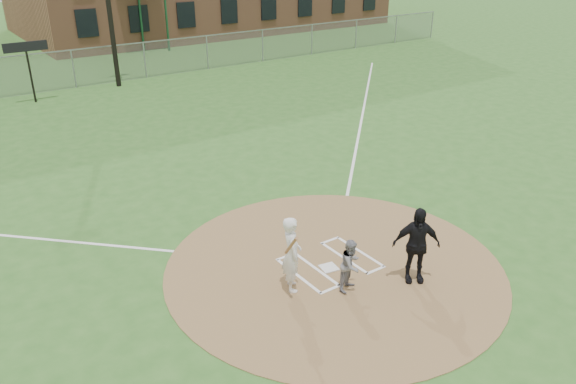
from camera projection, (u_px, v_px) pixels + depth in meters
ground at (334, 267)px, 14.02m from camera, size 140.00×140.00×0.00m
dirt_circle at (334, 266)px, 14.02m from camera, size 8.40×8.40×0.02m
home_plate at (329, 268)px, 13.91m from camera, size 0.47×0.47×0.03m
foul_line_first at (362, 117)px, 25.41m from camera, size 17.04×17.04×0.01m
catcher at (351, 265)px, 12.86m from camera, size 0.76×0.68×1.28m
umpire at (416, 245)px, 13.07m from camera, size 1.19×1.01×1.90m
batters_boxes at (330, 263)px, 14.12m from camera, size 2.08×1.88×0.01m
batter_at_plate at (292, 254)px, 12.76m from camera, size 0.73×1.10×1.85m
outfield_fence at (74, 69)px, 29.96m from camera, size 56.08×0.08×2.03m
scoreboard_sign at (27, 53)px, 26.75m from camera, size 2.00×0.10×2.93m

